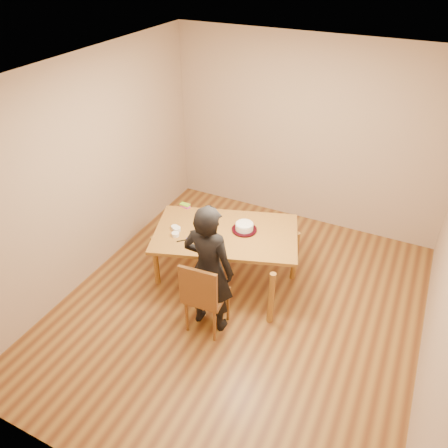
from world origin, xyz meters
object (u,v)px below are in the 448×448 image
at_px(person, 209,269).
at_px(cake_plate, 244,230).
at_px(cake, 244,227).
at_px(dining_chair, 207,295).
at_px(dining_table, 226,234).

bearing_deg(person, cake_plate, -92.26).
bearing_deg(cake, dining_chair, -92.13).
bearing_deg(person, dining_chair, 89.97).
relative_size(dining_table, person, 1.08).
height_order(dining_chair, person, person).
distance_m(dining_table, cake_plate, 0.23).
xyz_separation_m(cake_plate, person, (-0.03, -0.86, 0.02)).
height_order(dining_table, person, person).
xyz_separation_m(dining_table, cake_plate, (0.18, 0.13, 0.03)).
xyz_separation_m(dining_chair, person, (0.00, 0.05, 0.33)).
relative_size(cake_plate, cake, 1.41).
xyz_separation_m(dining_table, cake, (0.18, 0.13, 0.08)).
relative_size(dining_chair, cake, 1.86).
distance_m(dining_table, dining_chair, 0.84).
height_order(cake_plate, cake, cake).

